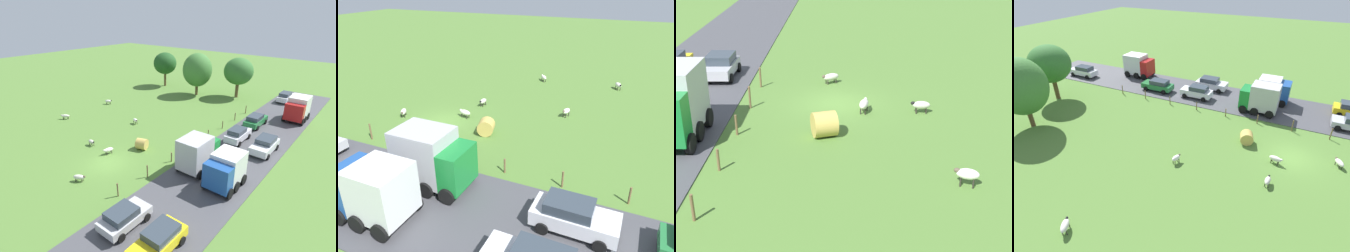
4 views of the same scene
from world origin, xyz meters
TOP-DOWN VIEW (x-y plane):
  - ground_plane at (0.00, 0.00)m, footprint 160.00×160.00m
  - road_strip at (9.73, 0.00)m, footprint 8.00×80.00m
  - sheep_0 at (-15.12, 12.74)m, footprint 1.22×0.99m
  - sheep_1 at (-14.68, 4.32)m, footprint 1.21×1.07m
  - sheep_2 at (0.43, -3.80)m, footprint 1.21×0.95m
  - sheep_3 at (-1.56, 1.35)m, footprint 0.70×1.24m
  - sheep_4 at (-5.40, 9.41)m, footprint 1.07×0.70m
  - sheep_5 at (-4.71, 1.45)m, footprint 1.10×0.49m
  - hay_bale_0 at (0.53, 4.53)m, footprint 1.47×1.55m
  - fence_post_0 at (4.92, -3.06)m, footprint 0.12×0.12m
  - fence_post_1 at (4.92, 0.67)m, footprint 0.12×0.12m
  - fence_post_2 at (4.92, 4.40)m, footprint 0.12×0.12m
  - fence_post_3 at (4.92, 8.12)m, footprint 0.12×0.12m
  - fence_post_4 at (4.92, 11.85)m, footprint 0.12×0.12m
  - fence_post_5 at (4.92, 15.57)m, footprint 0.12×0.12m
  - truck_0 at (7.80, 4.86)m, footprint 2.75×4.37m
  - truck_2 at (11.34, 3.91)m, footprint 2.73×3.84m
  - car_0 at (8.19, 13.23)m, footprint 1.94×4.17m

SIDE VIEW (x-z plane):
  - ground_plane at x=0.00m, z-range 0.00..0.00m
  - road_strip at x=9.73m, z-range 0.00..0.06m
  - sheep_2 at x=0.43m, z-range 0.11..0.79m
  - sheep_5 at x=-4.71m, z-range 0.13..0.83m
  - sheep_1 at x=-14.68m, z-range 0.13..0.84m
  - sheep_3 at x=-1.56m, z-range 0.13..0.87m
  - fence_post_3 at x=4.92m, z-range 0.00..1.02m
  - sheep_0 at x=-15.12m, z-range 0.14..0.91m
  - fence_post_2 at x=4.92m, z-range 0.00..1.06m
  - fence_post_5 at x=4.92m, z-range 0.00..1.07m
  - fence_post_4 at x=4.92m, z-range 0.00..1.08m
  - sheep_4 at x=-5.40m, z-range 0.15..0.93m
  - hay_bale_0 at x=0.53m, z-range 0.00..1.27m
  - fence_post_1 at x=4.92m, z-range 0.00..1.30m
  - fence_post_0 at x=4.92m, z-range 0.00..1.30m
  - car_0 at x=8.19m, z-range 0.09..1.75m
  - truck_2 at x=11.34m, z-range 0.16..3.32m
  - truck_0 at x=7.80m, z-range 0.14..3.66m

